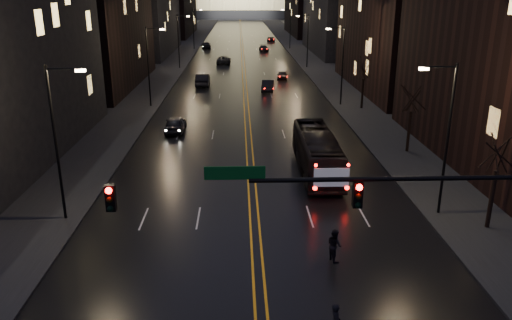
{
  "coord_description": "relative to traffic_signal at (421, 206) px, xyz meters",
  "views": [
    {
      "loc": [
        -0.81,
        -16.79,
        12.68
      ],
      "look_at": [
        0.15,
        11.44,
        3.1
      ],
      "focal_mm": 35.0,
      "sensor_mm": 36.0,
      "label": 1
    }
  ],
  "objects": [
    {
      "name": "oncoming_car_d",
      "position": [
        -14.28,
        101.97,
        -4.37
      ],
      "size": [
        2.61,
        5.23,
        1.46
      ],
      "primitive_type": "imported",
      "rotation": [
        0.0,
        0.0,
        3.26
      ],
      "color": "black",
      "rests_on": "ground"
    },
    {
      "name": "road",
      "position": [
        -5.91,
        130.0,
        -5.09
      ],
      "size": [
        20.0,
        320.0,
        0.02
      ],
      "primitive_type": "cube",
      "color": "black",
      "rests_on": "ground"
    },
    {
      "name": "receding_car_b",
      "position": [
        -0.17,
        58.49,
        -4.45
      ],
      "size": [
        1.93,
        3.96,
        1.3
      ],
      "primitive_type": "imported",
      "rotation": [
        0.0,
        0.0,
        -0.11
      ],
      "color": "black",
      "rests_on": "ground"
    },
    {
      "name": "streetlamp_left_near",
      "position": [
        -16.72,
        10.0,
        -0.02
      ],
      "size": [
        2.13,
        0.25,
        9.0
      ],
      "color": "black",
      "rests_on": "ground"
    },
    {
      "name": "streetlamp_right_far",
      "position": [
        4.91,
        70.0,
        -0.02
      ],
      "size": [
        2.13,
        0.25,
        9.0
      ],
      "color": "black",
      "rests_on": "ground"
    },
    {
      "name": "sidewalk_left",
      "position": [
        -19.91,
        130.0,
        -5.02
      ],
      "size": [
        8.0,
        320.0,
        0.16
      ],
      "primitive_type": "cube",
      "color": "black",
      "rests_on": "ground"
    },
    {
      "name": "tree_right_mid",
      "position": [
        7.09,
        22.0,
        -0.58
      ],
      "size": [
        2.4,
        2.4,
        6.65
      ],
      "color": "black",
      "rests_on": "ground"
    },
    {
      "name": "sidewalk_right",
      "position": [
        8.09,
        130.0,
        -5.02
      ],
      "size": [
        8.0,
        320.0,
        0.16
      ],
      "primitive_type": "cube",
      "color": "black",
      "rests_on": "ground"
    },
    {
      "name": "center_line",
      "position": [
        -5.91,
        130.0,
        -5.08
      ],
      "size": [
        0.62,
        320.0,
        0.01
      ],
      "primitive_type": "cube",
      "color": "orange",
      "rests_on": "road"
    },
    {
      "name": "streetlamp_left_far",
      "position": [
        -16.72,
        70.0,
        -0.02
      ],
      "size": [
        2.13,
        0.25,
        9.0
      ],
      "color": "black",
      "rests_on": "ground"
    },
    {
      "name": "streetlamp_left_mid",
      "position": [
        -16.72,
        40.0,
        -0.02
      ],
      "size": [
        2.13,
        0.25,
        9.0
      ],
      "color": "black",
      "rests_on": "ground"
    },
    {
      "name": "pedestrian_b",
      "position": [
        -2.11,
        4.95,
        -4.26
      ],
      "size": [
        0.7,
        0.92,
        1.68
      ],
      "primitive_type": "imported",
      "rotation": [
        0.0,
        0.0,
        1.92
      ],
      "color": "black",
      "rests_on": "ground"
    },
    {
      "name": "oncoming_car_a",
      "position": [
        -12.81,
        29.23,
        -4.33
      ],
      "size": [
        1.83,
        4.52,
        1.54
      ],
      "primitive_type": "imported",
      "rotation": [
        0.0,
        0.0,
        3.14
      ],
      "color": "black",
      "rests_on": "ground"
    },
    {
      "name": "building_left_far",
      "position": [
        -26.91,
        92.0,
        4.9
      ],
      "size": [
        12.0,
        34.0,
        20.0
      ],
      "primitive_type": "cube",
      "color": "black",
      "rests_on": "ground"
    },
    {
      "name": "receding_car_a",
      "position": [
        -2.87,
        49.17,
        -4.37
      ],
      "size": [
        2.02,
        4.6,
        1.47
      ],
      "primitive_type": "imported",
      "rotation": [
        0.0,
        0.0,
        -0.11
      ],
      "color": "black",
      "rests_on": "ground"
    },
    {
      "name": "traffic_signal",
      "position": [
        0.0,
        0.0,
        0.0
      ],
      "size": [
        17.29,
        0.45,
        7.0
      ],
      "color": "black",
      "rests_on": "ground"
    },
    {
      "name": "receding_car_d",
      "position": [
        1.87,
        118.15,
        -4.49
      ],
      "size": [
        2.25,
        4.51,
        1.23
      ],
      "primitive_type": "imported",
      "rotation": [
        0.0,
        0.0,
        -0.05
      ],
      "color": "black",
      "rests_on": "ground"
    },
    {
      "name": "bus",
      "position": [
        -1.08,
        17.77,
        -3.6
      ],
      "size": [
        2.63,
        10.78,
        3.0
      ],
      "primitive_type": "imported",
      "rotation": [
        0.0,
        0.0,
        -0.01
      ],
      "color": "black",
      "rests_on": "ground"
    },
    {
      "name": "oncoming_car_b",
      "position": [
        -11.82,
        53.54,
        -4.25
      ],
      "size": [
        1.81,
        5.16,
        1.7
      ],
      "primitive_type": "imported",
      "rotation": [
        0.0,
        0.0,
        3.14
      ],
      "color": "black",
      "rests_on": "ground"
    },
    {
      "name": "tree_right_near",
      "position": [
        7.09,
        8.0,
        -0.58
      ],
      "size": [
        2.4,
        2.4,
        6.65
      ],
      "color": "black",
      "rests_on": "ground"
    },
    {
      "name": "streetlamp_right_dist",
      "position": [
        4.91,
        100.0,
        -0.02
      ],
      "size": [
        2.13,
        0.25,
        9.0
      ],
      "color": "black",
      "rests_on": "ground"
    },
    {
      "name": "streetlamp_right_mid",
      "position": [
        4.91,
        40.0,
        -0.02
      ],
      "size": [
        2.13,
        0.25,
        9.0
      ],
      "color": "black",
      "rests_on": "ground"
    },
    {
      "name": "streetlamp_left_dist",
      "position": [
        -16.72,
        100.0,
        -0.02
      ],
      "size": [
        2.13,
        0.25,
        9.0
      ],
      "color": "black",
      "rests_on": "ground"
    },
    {
      "name": "receding_car_c",
      "position": [
        -1.14,
        95.57,
        -4.46
      ],
      "size": [
        2.16,
        4.56,
        1.29
      ],
      "primitive_type": "imported",
      "rotation": [
        0.0,
        0.0,
        0.08
      ],
      "color": "black",
      "rests_on": "ground"
    },
    {
      "name": "streetlamp_right_near",
      "position": [
        4.91,
        10.0,
        -0.02
      ],
      "size": [
        2.13,
        0.25,
        9.0
      ],
      "color": "black",
      "rests_on": "ground"
    },
    {
      "name": "tree_right_far",
      "position": [
        7.09,
        38.0,
        -0.58
      ],
      "size": [
        2.4,
        2.4,
        6.65
      ],
      "color": "black",
      "rests_on": "ground"
    },
    {
      "name": "oncoming_car_c",
      "position": [
        -9.5,
        75.84,
        -4.38
      ],
      "size": [
        2.53,
        5.25,
        1.44
      ],
      "primitive_type": "imported",
      "rotation": [
        0.0,
        0.0,
        3.11
      ],
      "color": "black",
      "rests_on": "ground"
    }
  ]
}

